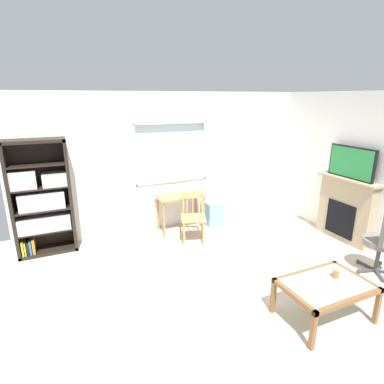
% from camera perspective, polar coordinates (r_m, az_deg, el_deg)
% --- Properties ---
extents(ground, '(6.51, 5.48, 0.02)m').
position_cam_1_polar(ground, '(4.59, 5.51, -16.06)').
color(ground, beige).
extents(wall_back_with_window, '(5.51, 0.15, 2.58)m').
position_cam_1_polar(wall_back_with_window, '(6.01, -4.77, 5.25)').
color(wall_back_with_window, silver).
rests_on(wall_back_with_window, ground).
extents(wall_right, '(0.12, 4.68, 2.58)m').
position_cam_1_polar(wall_right, '(5.93, 30.33, 2.98)').
color(wall_right, silver).
rests_on(wall_right, ground).
extents(bookshelf, '(0.90, 0.38, 1.87)m').
position_cam_1_polar(bookshelf, '(5.56, -25.76, -1.49)').
color(bookshelf, black).
rests_on(bookshelf, ground).
extents(desk_under_window, '(0.90, 0.46, 0.71)m').
position_cam_1_polar(desk_under_window, '(5.93, -2.08, -1.72)').
color(desk_under_window, '#A37547').
rests_on(desk_under_window, ground).
extents(wooden_chair, '(0.53, 0.52, 0.90)m').
position_cam_1_polar(wooden_chair, '(5.53, 0.24, -4.46)').
color(wooden_chair, tan).
rests_on(wooden_chair, ground).
extents(plastic_drawer_unit, '(0.35, 0.40, 0.47)m').
position_cam_1_polar(plastic_drawer_unit, '(6.38, 3.80, -3.74)').
color(plastic_drawer_unit, '#72ADDB').
rests_on(plastic_drawer_unit, ground).
extents(fireplace, '(0.26, 1.14, 1.14)m').
position_cam_1_polar(fireplace, '(6.18, 26.08, -2.84)').
color(fireplace, tan).
rests_on(fireplace, ground).
extents(tv, '(0.06, 0.87, 0.55)m').
position_cam_1_polar(tv, '(5.96, 27.01, 4.79)').
color(tv, black).
rests_on(tv, fireplace).
extents(coffee_table, '(1.00, 0.68, 0.46)m').
position_cam_1_polar(coffee_table, '(4.03, 23.16, -15.78)').
color(coffee_table, '#8C9E99').
rests_on(coffee_table, ground).
extents(sippy_cup, '(0.07, 0.07, 0.09)m').
position_cam_1_polar(sippy_cup, '(4.14, 24.71, -13.37)').
color(sippy_cup, orange).
rests_on(sippy_cup, coffee_table).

